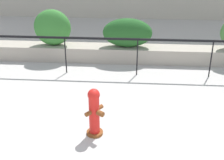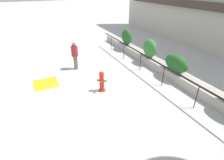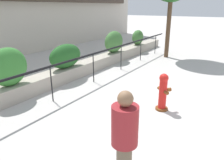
{
  "view_description": "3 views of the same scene",
  "coord_description": "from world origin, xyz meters",
  "px_view_note": "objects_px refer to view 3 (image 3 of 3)",
  "views": [
    {
      "loc": [
        -0.13,
        -3.7,
        3.96
      ],
      "look_at": [
        -0.59,
        2.68,
        0.87
      ],
      "focal_mm": 50.0,
      "sensor_mm": 36.0,
      "label": 1
    },
    {
      "loc": [
        6.17,
        -0.97,
        4.78
      ],
      "look_at": [
        -0.78,
        2.31,
        0.56
      ],
      "focal_mm": 28.0,
      "sensor_mm": 36.0,
      "label": 2
    },
    {
      "loc": [
        -6.49,
        -0.02,
        2.84
      ],
      "look_at": [
        -0.96,
        3.45,
        0.62
      ],
      "focal_mm": 35.0,
      "sensor_mm": 36.0,
      "label": 3
    }
  ],
  "objects_px": {
    "hedge_bush_2": "(66,56)",
    "pedestrian": "(125,138)",
    "hedge_bush_4": "(138,37)",
    "fire_hydrant": "(163,92)",
    "hedge_bush_1": "(9,67)",
    "hedge_bush_3": "(114,42)"
  },
  "relations": [
    {
      "from": "hedge_bush_4",
      "to": "fire_hydrant",
      "type": "height_order",
      "value": "hedge_bush_4"
    },
    {
      "from": "hedge_bush_4",
      "to": "pedestrian",
      "type": "xyz_separation_m",
      "value": [
        -10.2,
        -4.7,
        0.03
      ]
    },
    {
      "from": "hedge_bush_2",
      "to": "hedge_bush_3",
      "type": "relative_size",
      "value": 1.14
    },
    {
      "from": "hedge_bush_2",
      "to": "pedestrian",
      "type": "distance_m",
      "value": 5.98
    },
    {
      "from": "hedge_bush_1",
      "to": "fire_hydrant",
      "type": "bearing_deg",
      "value": -65.95
    },
    {
      "from": "pedestrian",
      "to": "hedge_bush_3",
      "type": "bearing_deg",
      "value": 32.69
    },
    {
      "from": "fire_hydrant",
      "to": "hedge_bush_3",
      "type": "bearing_deg",
      "value": 45.15
    },
    {
      "from": "hedge_bush_3",
      "to": "pedestrian",
      "type": "bearing_deg",
      "value": -147.31
    },
    {
      "from": "hedge_bush_3",
      "to": "pedestrian",
      "type": "distance_m",
      "value": 8.7
    },
    {
      "from": "hedge_bush_3",
      "to": "fire_hydrant",
      "type": "height_order",
      "value": "hedge_bush_3"
    },
    {
      "from": "hedge_bush_2",
      "to": "fire_hydrant",
      "type": "xyz_separation_m",
      "value": [
        -0.57,
        -4.21,
        -0.42
      ]
    },
    {
      "from": "fire_hydrant",
      "to": "hedge_bush_4",
      "type": "bearing_deg",
      "value": 30.78
    },
    {
      "from": "hedge_bush_1",
      "to": "fire_hydrant",
      "type": "relative_size",
      "value": 1.12
    },
    {
      "from": "hedge_bush_2",
      "to": "hedge_bush_4",
      "type": "relative_size",
      "value": 1.58
    },
    {
      "from": "hedge_bush_3",
      "to": "pedestrian",
      "type": "height_order",
      "value": "pedestrian"
    },
    {
      "from": "hedge_bush_4",
      "to": "fire_hydrant",
      "type": "distance_m",
      "value": 8.23
    },
    {
      "from": "hedge_bush_3",
      "to": "pedestrian",
      "type": "xyz_separation_m",
      "value": [
        -7.32,
        -4.7,
        -0.07
      ]
    },
    {
      "from": "hedge_bush_1",
      "to": "hedge_bush_4",
      "type": "height_order",
      "value": "hedge_bush_1"
    },
    {
      "from": "hedge_bush_4",
      "to": "fire_hydrant",
      "type": "xyz_separation_m",
      "value": [
        -7.06,
        -4.21,
        -0.4
      ]
    },
    {
      "from": "hedge_bush_2",
      "to": "pedestrian",
      "type": "xyz_separation_m",
      "value": [
        -3.7,
        -4.7,
        0.02
      ]
    },
    {
      "from": "hedge_bush_2",
      "to": "pedestrian",
      "type": "height_order",
      "value": "pedestrian"
    },
    {
      "from": "hedge_bush_1",
      "to": "pedestrian",
      "type": "relative_size",
      "value": 0.7
    }
  ]
}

